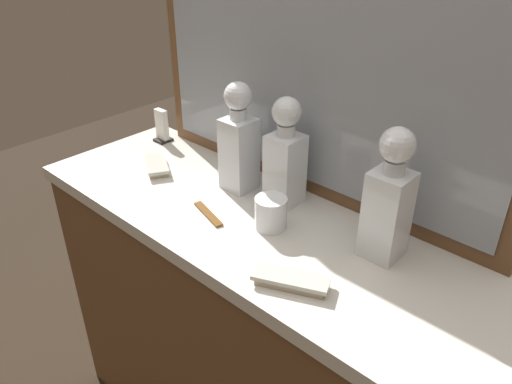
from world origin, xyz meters
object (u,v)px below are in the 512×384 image
(crystal_decanter_left, at_px, (285,162))
(napkin_holder, at_px, (162,128))
(crystal_decanter_center, at_px, (239,147))
(crystal_tumbler_center, at_px, (272,214))
(silver_brush_left, at_px, (291,280))
(tortoiseshell_comb, at_px, (208,214))
(crystal_decanter_rear, at_px, (388,207))
(silver_brush_far_right, at_px, (158,165))

(crystal_decanter_left, xyz_separation_m, napkin_holder, (-0.55, 0.03, -0.07))
(crystal_decanter_center, distance_m, napkin_holder, 0.42)
(crystal_tumbler_center, height_order, napkin_holder, napkin_holder)
(napkin_holder, bearing_deg, silver_brush_left, -19.57)
(silver_brush_left, relative_size, tortoiseshell_comb, 1.31)
(crystal_decanter_rear, xyz_separation_m, crystal_tumbler_center, (-0.26, -0.08, -0.09))
(napkin_holder, bearing_deg, silver_brush_far_right, -42.35)
(crystal_decanter_center, distance_m, crystal_tumbler_center, 0.23)
(crystal_decanter_center, xyz_separation_m, silver_brush_left, (0.37, -0.23, -0.11))
(crystal_decanter_center, height_order, silver_brush_left, crystal_decanter_center)
(silver_brush_far_right, bearing_deg, crystal_decanter_left, 15.66)
(silver_brush_left, distance_m, tortoiseshell_comb, 0.33)
(crystal_decanter_left, height_order, napkin_holder, crystal_decanter_left)
(crystal_tumbler_center, relative_size, napkin_holder, 0.74)
(silver_brush_far_right, bearing_deg, crystal_decanter_rear, 6.72)
(crystal_tumbler_center, distance_m, silver_brush_far_right, 0.45)
(crystal_decanter_rear, distance_m, silver_brush_left, 0.26)
(crystal_decanter_center, relative_size, silver_brush_left, 1.79)
(silver_brush_left, height_order, silver_brush_far_right, same)
(napkin_holder, bearing_deg, tortoiseshell_comb, -24.92)
(silver_brush_far_right, relative_size, napkin_holder, 1.34)
(tortoiseshell_comb, bearing_deg, crystal_decanter_center, 105.27)
(crystal_tumbler_center, xyz_separation_m, silver_brush_far_right, (-0.45, 0.00, -0.02))
(crystal_decanter_rear, xyz_separation_m, silver_brush_far_right, (-0.71, -0.08, -0.11))
(crystal_decanter_rear, bearing_deg, silver_brush_left, -110.28)
(crystal_decanter_left, relative_size, crystal_decanter_rear, 0.94)
(silver_brush_far_right, xyz_separation_m, napkin_holder, (-0.15, 0.14, 0.03))
(silver_brush_far_right, bearing_deg, crystal_tumbler_center, -0.04)
(silver_brush_left, distance_m, silver_brush_far_right, 0.64)
(crystal_decanter_rear, relative_size, crystal_decanter_center, 1.02)
(crystal_decanter_rear, relative_size, silver_brush_far_right, 2.09)
(crystal_decanter_center, relative_size, napkin_holder, 2.75)
(crystal_decanter_rear, height_order, napkin_holder, crystal_decanter_rear)
(crystal_decanter_left, bearing_deg, crystal_decanter_rear, -5.18)
(napkin_holder, bearing_deg, crystal_tumbler_center, -12.82)
(tortoiseshell_comb, bearing_deg, silver_brush_far_right, 166.43)
(silver_brush_far_right, xyz_separation_m, tortoiseshell_comb, (0.30, -0.07, -0.01))
(silver_brush_left, bearing_deg, silver_brush_far_right, 167.47)
(crystal_decanter_rear, relative_size, tortoiseshell_comb, 2.40)
(silver_brush_left, bearing_deg, crystal_tumbler_center, 141.30)
(crystal_decanter_left, distance_m, tortoiseshell_comb, 0.24)
(crystal_decanter_left, distance_m, silver_brush_far_right, 0.43)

